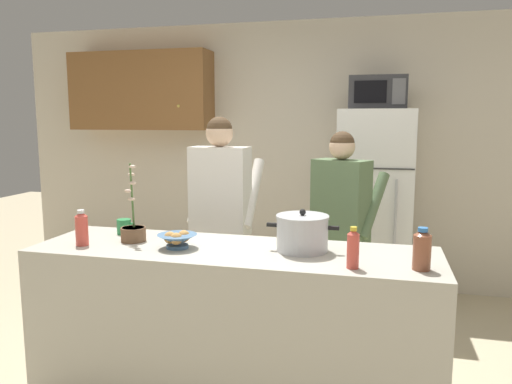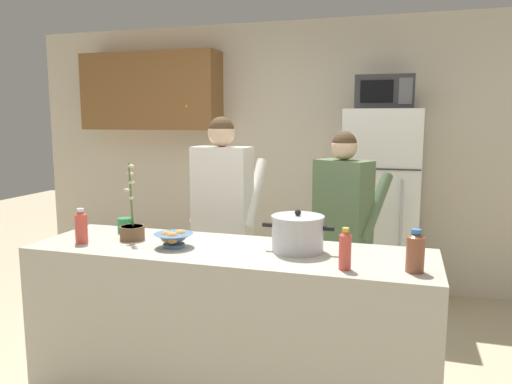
{
  "view_description": "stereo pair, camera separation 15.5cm",
  "coord_description": "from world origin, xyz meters",
  "views": [
    {
      "loc": [
        0.81,
        -2.63,
        1.65
      ],
      "look_at": [
        0.0,
        0.55,
        1.17
      ],
      "focal_mm": 34.63,
      "sensor_mm": 36.0,
      "label": 1
    },
    {
      "loc": [
        0.95,
        -2.59,
        1.65
      ],
      "look_at": [
        0.0,
        0.55,
        1.17
      ],
      "focal_mm": 34.63,
      "sensor_mm": 36.0,
      "label": 2
    }
  ],
  "objects": [
    {
      "name": "refrigerator",
      "position": [
        0.76,
        1.85,
        0.87
      ],
      "size": [
        0.64,
        0.68,
        1.74
      ],
      "color": "white",
      "rests_on": "ground"
    },
    {
      "name": "kitchen_island",
      "position": [
        0.0,
        0.0,
        0.46
      ],
      "size": [
        2.32,
        0.68,
        0.92
      ],
      "primitive_type": "cube",
      "color": "#BCB7A8",
      "rests_on": "ground"
    },
    {
      "name": "potted_orchid",
      "position": [
        -0.64,
        0.02,
        0.99
      ],
      "size": [
        0.15,
        0.15,
        0.48
      ],
      "color": "brown",
      "rests_on": "kitchen_island"
    },
    {
      "name": "bread_bowl",
      "position": [
        -0.31,
        -0.06,
        0.97
      ],
      "size": [
        0.23,
        0.23,
        0.1
      ],
      "color": "#4C7299",
      "rests_on": "kitchen_island"
    },
    {
      "name": "person_near_pot",
      "position": [
        -0.32,
        0.77,
        1.05
      ],
      "size": [
        0.53,
        0.44,
        1.67
      ],
      "color": "black",
      "rests_on": "ground"
    },
    {
      "name": "bottle_far_corner",
      "position": [
        0.69,
        -0.21,
        1.02
      ],
      "size": [
        0.06,
        0.06,
        0.21
      ],
      "color": "#D84C3F",
      "rests_on": "kitchen_island"
    },
    {
      "name": "cooking_pot",
      "position": [
        0.39,
        0.06,
        1.02
      ],
      "size": [
        0.41,
        0.3,
        0.24
      ],
      "color": "silver",
      "rests_on": "kitchen_island"
    },
    {
      "name": "bottle_near_edge",
      "position": [
        1.02,
        -0.15,
        1.02
      ],
      "size": [
        0.09,
        0.09,
        0.21
      ],
      "color": "brown",
      "rests_on": "kitchen_island"
    },
    {
      "name": "coffee_mug",
      "position": [
        -0.79,
        0.19,
        0.97
      ],
      "size": [
        0.13,
        0.09,
        0.1
      ],
      "color": "#2D8C4C",
      "rests_on": "kitchen_island"
    },
    {
      "name": "microwave",
      "position": [
        0.76,
        1.83,
        1.88
      ],
      "size": [
        0.48,
        0.37,
        0.28
      ],
      "color": "#2D2D30",
      "rests_on": "refrigerator"
    },
    {
      "name": "back_wall_unit",
      "position": [
        -0.28,
        2.26,
        1.41
      ],
      "size": [
        6.0,
        0.48,
        2.6
      ],
      "color": "beige",
      "rests_on": "ground"
    },
    {
      "name": "person_by_sink",
      "position": [
        0.54,
        0.93,
        0.97
      ],
      "size": [
        0.59,
        0.56,
        1.57
      ],
      "color": "#726656",
      "rests_on": "ground"
    },
    {
      "name": "bottle_mid_counter",
      "position": [
        -0.88,
        -0.14,
        1.02
      ],
      "size": [
        0.07,
        0.07,
        0.21
      ],
      "color": "#D84C3F",
      "rests_on": "kitchen_island"
    }
  ]
}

